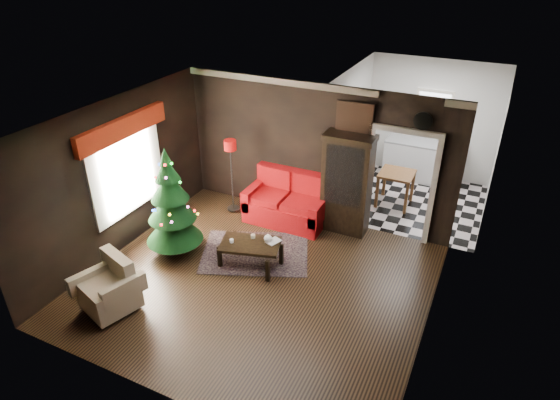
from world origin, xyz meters
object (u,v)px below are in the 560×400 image
at_px(curio_cabinet, 347,186).
at_px(armchair, 108,286).
at_px(kitchen_table, 395,189).
at_px(teapot, 268,238).
at_px(wall_clock, 423,121).
at_px(coffee_table, 251,254).
at_px(loveseat, 287,199).
at_px(christmas_tree, 171,202).
at_px(floor_lamp, 232,176).

xyz_separation_m(curio_cabinet, armchair, (-2.49, -3.81, -0.49)).
distance_m(armchair, kitchen_table, 6.11).
bearing_deg(kitchen_table, teapot, -115.06).
bearing_deg(wall_clock, curio_cabinet, -171.47).
distance_m(teapot, kitchen_table, 3.47).
bearing_deg(kitchen_table, coffee_table, -117.56).
xyz_separation_m(curio_cabinet, teapot, (-0.82, -1.71, -0.40)).
bearing_deg(kitchen_table, loveseat, -137.49).
xyz_separation_m(armchair, kitchen_table, (3.14, 5.24, -0.08)).
bearing_deg(teapot, wall_clock, 43.14).
height_order(christmas_tree, coffee_table, christmas_tree).
xyz_separation_m(floor_lamp, christmas_tree, (-0.17, -1.77, 0.22)).
xyz_separation_m(floor_lamp, coffee_table, (1.26, -1.53, -0.59)).
bearing_deg(wall_clock, teapot, -136.86).
distance_m(loveseat, christmas_tree, 2.39).
bearing_deg(christmas_tree, teapot, 13.34).
relative_size(floor_lamp, christmas_tree, 0.80).
height_order(curio_cabinet, wall_clock, wall_clock).
height_order(loveseat, kitchen_table, loveseat).
height_order(coffee_table, teapot, teapot).
xyz_separation_m(christmas_tree, wall_clock, (3.71, 2.29, 1.33)).
xyz_separation_m(coffee_table, teapot, (0.26, 0.17, 0.31)).
bearing_deg(teapot, loveseat, 102.52).
height_order(curio_cabinet, christmas_tree, christmas_tree).
height_order(loveseat, christmas_tree, christmas_tree).
distance_m(coffee_table, teapot, 0.43).
bearing_deg(christmas_tree, floor_lamp, 84.47).
xyz_separation_m(curio_cabinet, coffee_table, (-1.08, -1.88, -0.71)).
bearing_deg(curio_cabinet, loveseat, -169.17).
bearing_deg(armchair, loveseat, 87.60).
distance_m(christmas_tree, armchair, 1.80).
height_order(christmas_tree, wall_clock, wall_clock).
xyz_separation_m(loveseat, coffee_table, (0.07, -1.66, -0.26)).
relative_size(armchair, wall_clock, 2.46).
xyz_separation_m(loveseat, christmas_tree, (-1.36, -1.89, 0.55)).
xyz_separation_m(christmas_tree, teapot, (1.69, 0.40, -0.50)).
relative_size(loveseat, armchair, 2.16).
xyz_separation_m(curio_cabinet, floor_lamp, (-2.34, -0.35, -0.12)).
xyz_separation_m(loveseat, teapot, (0.33, -1.49, 0.05)).
xyz_separation_m(curio_cabinet, christmas_tree, (-2.51, -2.11, 0.10)).
bearing_deg(curio_cabinet, christmas_tree, -139.90).
bearing_deg(loveseat, armchair, -110.40).
bearing_deg(loveseat, floor_lamp, -173.89).
distance_m(christmas_tree, kitchen_table, 4.79).
bearing_deg(wall_clock, kitchen_table, 113.75).
bearing_deg(floor_lamp, kitchen_table, 30.75).
relative_size(armchair, teapot, 4.94).
bearing_deg(loveseat, christmas_tree, -125.67).
relative_size(curio_cabinet, christmas_tree, 0.98).
relative_size(christmas_tree, armchair, 2.46).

